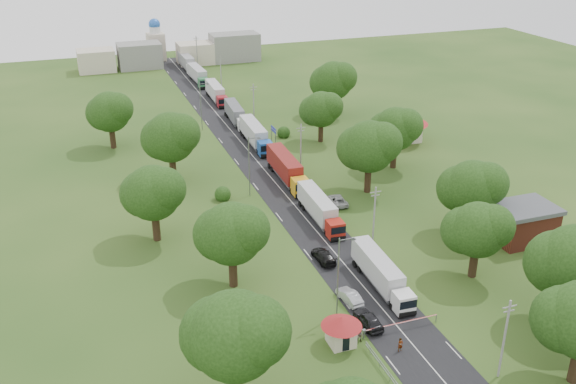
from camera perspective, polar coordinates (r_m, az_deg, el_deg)
name	(u,v)px	position (r m, az deg, el deg)	size (l,w,h in m)	color
ground	(316,231)	(92.58, 2.52, -3.47)	(260.00, 260.00, 0.00)	#254517
road	(273,179)	(109.54, -1.39, 1.12)	(8.00, 200.00, 0.04)	black
boom_barrier	(390,326)	(72.45, 9.05, -11.68)	(9.22, 0.35, 1.18)	slate
guard_booth	(341,327)	(69.49, 4.77, -11.89)	(4.40, 4.40, 3.45)	beige
info_sign	(274,132)	(123.29, -1.30, 5.31)	(0.12, 3.10, 4.10)	slate
pole_0	(504,338)	(66.98, 18.68, -12.19)	(1.60, 0.24, 9.00)	gray
pole_1	(374,216)	(86.90, 7.67, -2.17)	(1.60, 0.24, 9.00)	gray
pole_2	(301,148)	(110.38, 1.14, 3.93)	(1.60, 0.24, 9.00)	gray
pole_3	(254,104)	(135.59, -3.07, 7.81)	(1.60, 0.24, 9.00)	gray
pole_4	(221,74)	(161.73, -5.98, 10.43)	(1.60, 0.24, 9.00)	gray
pole_5	(197,51)	(188.39, -8.11, 12.30)	(1.60, 0.24, 9.00)	gray
lamp_0	(339,273)	(72.02, 4.59, -7.21)	(2.03, 0.22, 10.00)	slate
lamp_1	(250,163)	(101.56, -3.40, 2.56)	(2.03, 0.22, 10.00)	slate
lamp_2	(202,104)	(133.76, -7.69, 7.78)	(2.03, 0.22, 10.00)	slate
tree_1	(576,262)	(75.99, 24.20, -5.69)	(9.60, 9.60, 12.05)	#382616
tree_2	(477,229)	(82.03, 16.47, -3.20)	(8.00, 8.00, 10.10)	#382616
tree_3	(472,187)	(92.32, 16.05, 0.43)	(8.80, 8.80, 11.07)	#382616
tree_4	(369,146)	(102.86, 7.21, 4.06)	(9.60, 9.60, 12.05)	#382616
tree_5	(395,129)	(113.74, 9.50, 5.58)	(8.80, 8.80, 11.07)	#382616
tree_6	(321,109)	(125.56, 2.94, 7.37)	(8.00, 8.00, 10.10)	#382616
tree_7	(333,80)	(141.94, 4.03, 9.86)	(9.60, 9.60, 12.05)	#382616
tree_9	(234,335)	(58.96, -4.78, -12.51)	(9.60, 9.60, 12.05)	#382616
tree_10	(231,233)	(76.76, -5.08, -3.66)	(8.80, 8.80, 11.07)	#382616
tree_11	(153,192)	(88.97, -11.94, -0.04)	(8.80, 8.80, 11.07)	#382616
tree_12	(170,137)	(107.97, -10.43, 4.84)	(9.60, 9.60, 12.05)	#382616
tree_13	(109,112)	(126.31, -15.59, 6.90)	(8.80, 8.80, 11.07)	#382616
house_brick	(523,223)	(94.75, 20.13, -2.57)	(8.60, 6.60, 5.20)	maroon
house_cream	(401,123)	(128.41, 10.04, 6.03)	(10.08, 10.08, 5.80)	beige
distant_town	(177,53)	(192.58, -9.84, 12.08)	(52.00, 8.00, 8.00)	gray
church	(156,42)	(199.25, -11.67, 12.91)	(5.00, 5.00, 12.30)	beige
truck_0	(381,273)	(79.50, 8.23, -7.12)	(2.76, 13.56, 3.75)	white
truck_1	(319,208)	(94.66, 2.80, -1.44)	(2.69, 13.85, 3.83)	#AD1F13
truck_2	(286,168)	(108.23, -0.14, 2.14)	(2.98, 15.43, 4.27)	gold
truck_3	(255,134)	(124.80, -2.96, 5.14)	(2.98, 15.04, 4.16)	#1B51A7
truck_4	(236,114)	(138.37, -4.68, 6.94)	(3.07, 13.70, 3.78)	white
truck_5	(216,92)	(154.88, -6.42, 8.79)	(2.72, 14.12, 3.91)	maroon
truck_6	(198,75)	(171.77, -8.00, 10.26)	(2.86, 14.37, 3.98)	#2B7341
truck_7	(187,62)	(186.52, -8.98, 11.33)	(2.64, 14.59, 4.04)	silver
car_lane_front	(368,319)	(73.27, 7.14, -11.18)	(1.88, 4.68, 1.60)	black
car_lane_mid	(349,296)	(77.00, 5.49, -9.23)	(1.50, 4.31, 1.42)	#AAACB3
car_lane_rear	(324,256)	(84.86, 3.19, -5.70)	(2.03, 5.00, 1.45)	black
car_verge_near	(337,200)	(100.47, 4.42, -0.75)	(2.25, 4.88, 1.36)	#B2B2B2
car_verge_far	(288,156)	(117.71, -0.03, 3.19)	(1.64, 4.08, 1.39)	slate
pedestrian_near	(400,345)	(70.11, 9.95, -13.25)	(0.58, 0.38, 1.58)	gray
pedestrian_booth	(360,336)	(70.80, 6.42, -12.58)	(0.76, 0.59, 1.56)	gray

